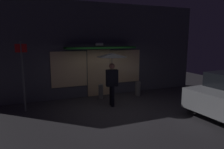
# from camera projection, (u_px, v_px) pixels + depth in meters

# --- Properties ---
(ground_plane) EXTENTS (18.00, 18.00, 0.00)m
(ground_plane) POSITION_uv_depth(u_px,v_px,m) (117.00, 109.00, 7.89)
(ground_plane) COLOR #38353A
(building_facade) EXTENTS (10.54, 1.00, 4.33)m
(building_facade) POSITION_uv_depth(u_px,v_px,m) (97.00, 50.00, 9.66)
(building_facade) COLOR #4C4C56
(building_facade) RESTS_ON ground
(person_with_umbrella) EXTENTS (1.19, 1.19, 2.15)m
(person_with_umbrella) POSITION_uv_depth(u_px,v_px,m) (112.00, 65.00, 8.06)
(person_with_umbrella) COLOR black
(person_with_umbrella) RESTS_ON ground
(street_sign_post) EXTENTS (0.40, 0.07, 2.61)m
(street_sign_post) POSITION_uv_depth(u_px,v_px,m) (23.00, 73.00, 7.45)
(street_sign_post) COLOR #595B60
(street_sign_post) RESTS_ON ground
(sidewalk_bollard) EXTENTS (0.21, 0.21, 0.64)m
(sidewalk_bollard) POSITION_uv_depth(u_px,v_px,m) (101.00, 92.00, 9.31)
(sidewalk_bollard) COLOR slate
(sidewalk_bollard) RESTS_ON ground
(sidewalk_bollard_2) EXTENTS (0.25, 0.25, 0.67)m
(sidewalk_bollard_2) POSITION_uv_depth(u_px,v_px,m) (138.00, 89.00, 9.77)
(sidewalk_bollard_2) COLOR slate
(sidewalk_bollard_2) RESTS_ON ground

